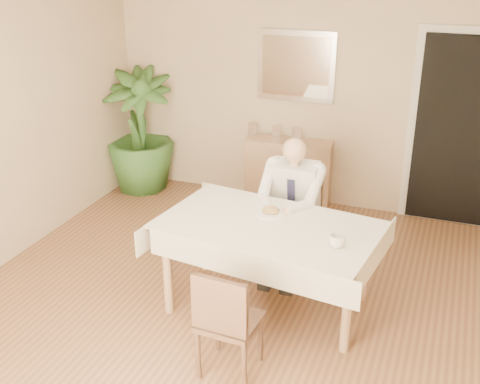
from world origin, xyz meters
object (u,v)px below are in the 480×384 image
at_px(chair_far, 297,211).
at_px(chair_near, 226,320).
at_px(seated_man, 290,202).
at_px(dining_table, 269,234).
at_px(coffee_mug, 337,241).
at_px(sideboard, 288,172).
at_px(potted_palm, 139,131).

xyz_separation_m(chair_far, chair_near, (0.00, -1.80, -0.02)).
height_order(chair_far, seated_man, seated_man).
bearing_deg(dining_table, coffee_mug, -9.85).
bearing_deg(sideboard, dining_table, -83.21).
bearing_deg(dining_table, sideboard, 109.46).
distance_m(chair_near, coffee_mug, 1.00).
distance_m(sideboard, potted_palm, 1.84).
bearing_deg(potted_palm, chair_near, -51.63).
bearing_deg(dining_table, seated_man, 97.65).
bearing_deg(coffee_mug, potted_palm, 143.57).
height_order(dining_table, chair_near, chair_near).
xyz_separation_m(chair_far, seated_man, (0.00, -0.28, 0.21)).
relative_size(dining_table, chair_near, 2.21).
relative_size(coffee_mug, sideboard, 0.12).
height_order(dining_table, potted_palm, potted_palm).
relative_size(dining_table, seated_man, 1.48).
bearing_deg(coffee_mug, sideboard, 114.25).
bearing_deg(coffee_mug, dining_table, 162.50).
relative_size(coffee_mug, potted_palm, 0.08).
distance_m(coffee_mug, potted_palm, 3.49).
bearing_deg(dining_table, potted_palm, 147.34).
bearing_deg(chair_near, dining_table, 93.66).
distance_m(seated_man, coffee_mug, 0.97).
relative_size(chair_near, coffee_mug, 7.08).
bearing_deg(chair_far, chair_near, -85.71).
xyz_separation_m(dining_table, coffee_mug, (0.58, -0.18, 0.13)).
height_order(seated_man, sideboard, seated_man).
xyz_separation_m(coffee_mug, sideboard, (-1.01, 2.24, -0.42)).
relative_size(seated_man, potted_palm, 0.86).
distance_m(coffee_mug, sideboard, 2.49).
bearing_deg(chair_far, seated_man, -85.83).
bearing_deg(chair_far, dining_table, -85.83).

